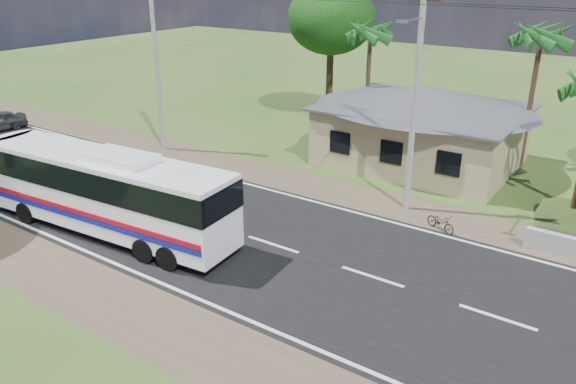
% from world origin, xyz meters
% --- Properties ---
extents(ground, '(120.00, 120.00, 0.00)m').
position_xyz_m(ground, '(0.00, 0.00, 0.00)').
color(ground, '#2B4A1A').
rests_on(ground, ground).
extents(road, '(120.00, 16.00, 0.03)m').
position_xyz_m(road, '(0.00, 0.00, 0.01)').
color(road, black).
rests_on(road, ground).
extents(house, '(12.40, 10.00, 5.00)m').
position_xyz_m(house, '(1.00, 13.00, 2.64)').
color(house, tan).
rests_on(house, ground).
extents(utility_poles, '(32.80, 2.22, 11.00)m').
position_xyz_m(utility_poles, '(2.67, 6.49, 5.77)').
color(utility_poles, '#9E9E99').
rests_on(utility_poles, ground).
extents(palm_mid, '(2.80, 2.80, 8.20)m').
position_xyz_m(palm_mid, '(6.00, 15.50, 7.16)').
color(palm_mid, '#47301E').
rests_on(palm_mid, ground).
extents(palm_far, '(2.80, 2.80, 7.70)m').
position_xyz_m(palm_far, '(-4.00, 16.00, 6.68)').
color(palm_far, '#47301E').
rests_on(palm_far, ground).
extents(tree_behind_house, '(6.00, 6.00, 9.61)m').
position_xyz_m(tree_behind_house, '(-8.00, 18.00, 7.12)').
color(tree_behind_house, '#47301E').
rests_on(tree_behind_house, ground).
extents(coach_bus, '(12.15, 3.45, 3.72)m').
position_xyz_m(coach_bus, '(-6.30, -3.00, 2.13)').
color(coach_bus, white).
rests_on(coach_bus, ground).
extents(motorcycle, '(1.59, 1.10, 0.79)m').
position_xyz_m(motorcycle, '(5.17, 5.14, 0.40)').
color(motorcycle, black).
rests_on(motorcycle, ground).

